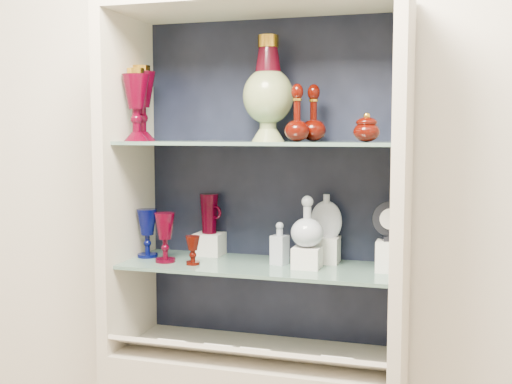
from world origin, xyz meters
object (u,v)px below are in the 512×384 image
(cameo_medallion, at_px, (390,221))
(ruby_pitcher, at_px, (209,214))
(enamel_urn, at_px, (268,89))
(ruby_goblet_small, at_px, (193,250))
(lidded_bowl, at_px, (367,127))
(cobalt_goblet, at_px, (147,233))
(pedestal_lamp_left, at_px, (142,103))
(ruby_decanter_a, at_px, (297,109))
(flat_flask, at_px, (326,215))
(ruby_goblet_tall, at_px, (165,238))
(clear_square_bottle, at_px, (280,243))
(clear_round_decanter, at_px, (307,223))
(pedestal_lamp_right, at_px, (136,105))
(ruby_decanter_b, at_px, (313,111))

(cameo_medallion, bearing_deg, ruby_pitcher, 152.09)
(enamel_urn, distance_m, ruby_goblet_small, 0.61)
(lidded_bowl, relative_size, cobalt_goblet, 0.54)
(enamel_urn, relative_size, cobalt_goblet, 2.04)
(lidded_bowl, bearing_deg, cobalt_goblet, 175.70)
(pedestal_lamp_left, xyz_separation_m, ruby_decanter_a, (0.58, -0.04, -0.03))
(ruby_pitcher, bearing_deg, flat_flask, 21.99)
(ruby_goblet_small, distance_m, ruby_pitcher, 0.21)
(ruby_goblet_tall, relative_size, cameo_medallion, 1.29)
(pedestal_lamp_left, height_order, flat_flask, pedestal_lamp_left)
(ruby_goblet_tall, relative_size, ruby_goblet_small, 1.74)
(lidded_bowl, bearing_deg, pedestal_lamp_left, 174.51)
(pedestal_lamp_left, bearing_deg, clear_square_bottle, -0.61)
(pedestal_lamp_left, bearing_deg, ruby_decanter_a, -4.07)
(clear_square_bottle, bearing_deg, pedestal_lamp_left, 179.39)
(lidded_bowl, bearing_deg, clear_square_bottle, 166.30)
(clear_round_decanter, bearing_deg, pedestal_lamp_right, -173.78)
(flat_flask, bearing_deg, enamel_urn, -167.68)
(ruby_goblet_small, relative_size, clear_square_bottle, 0.68)
(ruby_goblet_small, xyz_separation_m, clear_square_bottle, (0.28, 0.09, 0.02))
(lidded_bowl, bearing_deg, ruby_decanter_a, 170.96)
(enamel_urn, relative_size, ruby_goblet_tall, 2.07)
(ruby_decanter_a, bearing_deg, pedestal_lamp_left, 175.93)
(cobalt_goblet, height_order, cameo_medallion, cameo_medallion)
(lidded_bowl, distance_m, clear_square_bottle, 0.50)
(lidded_bowl, distance_m, ruby_goblet_small, 0.71)
(pedestal_lamp_left, xyz_separation_m, ruby_pitcher, (0.22, 0.09, -0.40))
(enamel_urn, xyz_separation_m, clear_round_decanter, (0.15, -0.06, -0.45))
(clear_square_bottle, bearing_deg, pedestal_lamp_right, -169.02)
(lidded_bowl, xyz_separation_m, clear_round_decanter, (-0.20, 0.04, -0.32))
(ruby_goblet_tall, xyz_separation_m, cameo_medallion, (0.76, 0.07, 0.08))
(ruby_goblet_small, height_order, clear_square_bottle, clear_square_bottle)
(lidded_bowl, distance_m, ruby_pitcher, 0.69)
(cobalt_goblet, bearing_deg, enamel_urn, 5.35)
(cobalt_goblet, xyz_separation_m, ruby_goblet_small, (0.21, -0.08, -0.04))
(pedestal_lamp_left, bearing_deg, clear_round_decanter, -3.30)
(pedestal_lamp_left, xyz_separation_m, pedestal_lamp_right, (0.03, -0.10, -0.01))
(enamel_urn, xyz_separation_m, ruby_goblet_tall, (-0.34, -0.10, -0.51))
(ruby_decanter_b, height_order, cameo_medallion, ruby_decanter_b)
(ruby_goblet_tall, bearing_deg, ruby_decanter_b, 13.83)
(pedestal_lamp_right, distance_m, cobalt_goblet, 0.46)
(cobalt_goblet, xyz_separation_m, cameo_medallion, (0.86, 0.01, 0.08))
(cobalt_goblet, relative_size, ruby_goblet_tall, 1.01)
(enamel_urn, relative_size, ruby_pitcher, 2.44)
(enamel_urn, distance_m, lidded_bowl, 0.38)
(ruby_pitcher, bearing_deg, enamel_urn, 9.37)
(pedestal_lamp_right, height_order, ruby_goblet_small, pedestal_lamp_right)
(lidded_bowl, relative_size, clear_square_bottle, 0.64)
(pedestal_lamp_right, bearing_deg, ruby_decanter_b, 13.29)
(lidded_bowl, bearing_deg, flat_flask, 135.66)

